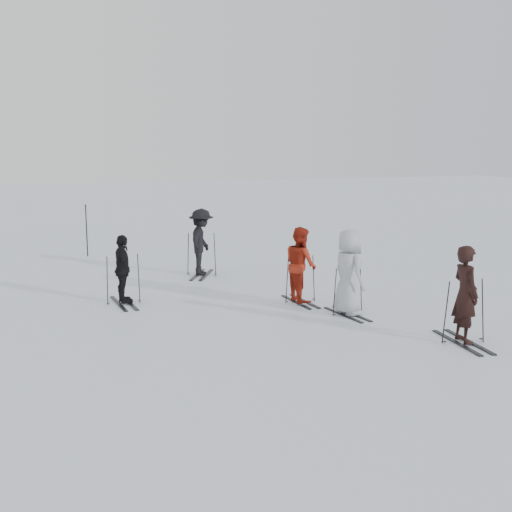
{
  "coord_description": "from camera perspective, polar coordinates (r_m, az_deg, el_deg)",
  "views": [
    {
      "loc": [
        -6.57,
        -14.52,
        3.82
      ],
      "look_at": [
        0.0,
        1.0,
        1.0
      ],
      "focal_mm": 45.0,
      "sensor_mm": 36.0,
      "label": 1
    }
  ],
  "objects": [
    {
      "name": "ground",
      "position": [
        16.39,
        1.37,
        -3.98
      ],
      "size": [
        120.0,
        120.0,
        0.0
      ],
      "primitive_type": "plane",
      "color": "silver",
      "rests_on": "ground"
    },
    {
      "name": "skier_near_dark",
      "position": [
        13.31,
        18.11,
        -3.35
      ],
      "size": [
        0.57,
        0.77,
        1.93
      ],
      "primitive_type": "imported",
      "rotation": [
        0.0,
        0.0,
        1.4
      ],
      "color": "black",
      "rests_on": "ground"
    },
    {
      "name": "skier_red",
      "position": [
        16.07,
        3.99,
        -0.84
      ],
      "size": [
        0.73,
        0.93,
        1.89
      ],
      "primitive_type": "imported",
      "rotation": [
        0.0,
        0.0,
        1.55
      ],
      "color": "maroon",
      "rests_on": "ground"
    },
    {
      "name": "skier_grey",
      "position": [
        14.94,
        8.21,
        -1.52
      ],
      "size": [
        0.67,
        0.99,
        1.98
      ],
      "primitive_type": "imported",
      "rotation": [
        0.0,
        0.0,
        1.61
      ],
      "color": "#9DA3A6",
      "rests_on": "ground"
    },
    {
      "name": "skier_uphill_left",
      "position": [
        16.22,
        -11.75,
        -1.25
      ],
      "size": [
        0.43,
        1.01,
        1.7
      ],
      "primitive_type": "imported",
      "rotation": [
        0.0,
        0.0,
        1.59
      ],
      "color": "black",
      "rests_on": "ground"
    },
    {
      "name": "skier_uphill_far",
      "position": [
        19.54,
        -4.88,
        1.18
      ],
      "size": [
        1.3,
        1.5,
        2.01
      ],
      "primitive_type": "imported",
      "rotation": [
        0.0,
        0.0,
        1.05
      ],
      "color": "black",
      "rests_on": "ground"
    },
    {
      "name": "skis_near_dark",
      "position": [
        13.38,
        18.04,
        -4.62
      ],
      "size": [
        1.95,
        1.25,
        1.33
      ],
      "primitive_type": null,
      "rotation": [
        0.0,
        0.0,
        1.4
      ],
      "color": "black",
      "rests_on": "ground"
    },
    {
      "name": "skis_red",
      "position": [
        16.14,
        3.98,
        -2.02
      ],
      "size": [
        1.67,
        0.9,
        1.21
      ],
      "primitive_type": null,
      "rotation": [
        0.0,
        0.0,
        1.55
      ],
      "color": "black",
      "rests_on": "ground"
    },
    {
      "name": "skis_grey",
      "position": [
        15.02,
        8.18,
        -3.02
      ],
      "size": [
        1.65,
        0.92,
        1.18
      ],
      "primitive_type": null,
      "rotation": [
        0.0,
        0.0,
        1.61
      ],
      "color": "black",
      "rests_on": "ground"
    },
    {
      "name": "skis_uphill_left",
      "position": [
        16.26,
        -11.73,
        -1.98
      ],
      "size": [
        1.77,
        0.96,
        1.28
      ],
      "primitive_type": null,
      "rotation": [
        0.0,
        0.0,
        1.59
      ],
      "color": "black",
      "rests_on": "ground"
    },
    {
      "name": "skis_uphill_far",
      "position": [
        19.59,
        -4.87,
        0.23
      ],
      "size": [
        2.1,
        1.78,
        1.36
      ],
      "primitive_type": null,
      "rotation": [
        0.0,
        0.0,
        1.05
      ],
      "color": "black",
      "rests_on": "ground"
    },
    {
      "name": "piste_marker",
      "position": [
        23.75,
        -14.83,
        2.21
      ],
      "size": [
        0.05,
        0.05,
        1.88
      ],
      "primitive_type": "cylinder",
      "rotation": [
        0.0,
        0.0,
        -0.24
      ],
      "color": "black",
      "rests_on": "ground"
    }
  ]
}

